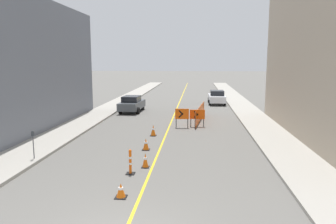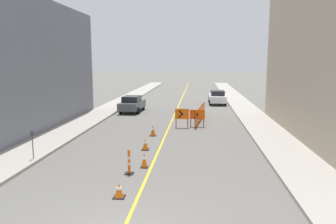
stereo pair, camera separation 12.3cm
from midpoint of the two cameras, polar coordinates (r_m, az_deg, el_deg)
lane_stripe at (r=40.85m, az=2.28°, el=1.92°), size 0.12×64.73×0.01m
sidewalk_left at (r=41.80m, az=-7.39°, el=2.11°), size 2.71×64.73×0.15m
sidewalk_right at (r=41.08m, az=12.13°, el=1.86°), size 2.71×64.73×0.15m
building_facade_left at (r=25.33m, az=-27.13°, el=7.16°), size 6.00×21.19×9.29m
traffic_cone_nearest at (r=12.52m, az=-8.24°, el=-13.36°), size 0.43×0.43×0.55m
traffic_cone_second at (r=15.65m, az=-3.93°, el=-8.40°), size 0.36×0.36×0.69m
traffic_cone_third at (r=18.60m, az=-3.78°, el=-5.63°), size 0.43×0.43×0.67m
traffic_cone_fourth at (r=22.01m, az=-2.48°, el=-3.23°), size 0.42×0.42×0.74m
delineator_post_front at (r=14.81m, az=-6.55°, el=-8.89°), size 0.38×0.38×1.13m
arrow_barricade_primary at (r=24.49m, az=2.58°, el=-0.47°), size 1.03×0.10×1.45m
arrow_barricade_secondary at (r=24.95m, az=5.25°, el=-0.52°), size 1.15×0.09×1.32m
safety_mesh_fence at (r=27.38m, az=5.74°, el=-0.30°), size 0.83×6.59×1.25m
parked_car_curb_near at (r=32.35m, az=-6.16°, el=1.43°), size 2.05×4.40×1.59m
parked_car_curb_mid at (r=38.44m, az=8.66°, el=2.57°), size 1.94×4.32×1.59m
parking_meter_near_curb at (r=17.65m, az=-22.37°, el=-4.33°), size 0.12×0.11×1.43m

